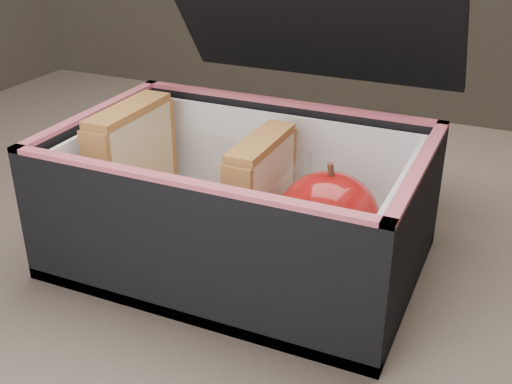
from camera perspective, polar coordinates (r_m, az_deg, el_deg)
kitchen_table at (r=0.65m, az=2.87°, el=-11.43°), size 1.20×0.80×0.75m
lunch_bag at (r=0.55m, az=-1.14°, el=0.11°), size 0.30×0.32×0.27m
plastic_tub at (r=0.58m, az=-5.42°, el=-0.49°), size 0.18×0.13×0.07m
sandwich_left at (r=0.60m, az=-10.89°, el=2.49°), size 0.03×0.10×0.11m
sandwich_right at (r=0.54m, az=0.45°, el=-0.15°), size 0.03×0.09×0.10m
carrot_sticks at (r=0.60m, az=-5.43°, el=-1.38°), size 0.05×0.13×0.03m
paper_napkin at (r=0.54m, az=6.21°, el=-6.23°), size 0.10×0.10×0.01m
red_apple at (r=0.52m, az=6.43°, el=-2.38°), size 0.11×0.11×0.09m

